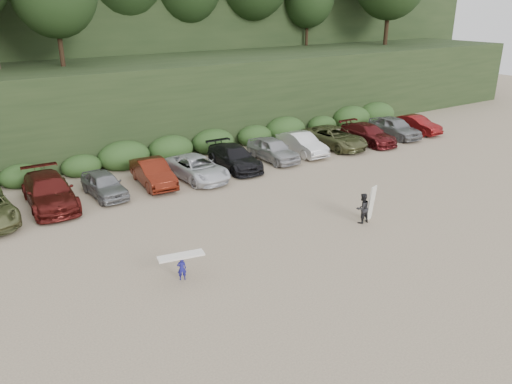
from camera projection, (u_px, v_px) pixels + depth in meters
ground at (290, 239)px, 22.76m from camera, size 120.00×120.00×0.00m
parked_cars at (212, 163)px, 31.03m from camera, size 39.08×6.19×1.63m
child_surfer at (181, 263)px, 19.15m from camera, size 1.84×0.84×1.07m
adult_surfer at (363, 208)px, 24.18m from camera, size 1.22×0.61×1.79m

